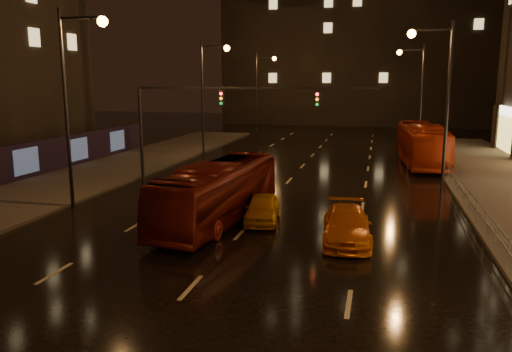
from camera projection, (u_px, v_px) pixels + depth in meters
The scene contains 9 objects.
ground at pixel (283, 187), 31.26m from camera, with size 140.00×140.00×0.00m, color black.
sidewalk_left at pixel (45, 191), 29.64m from camera, with size 7.00×70.00×0.15m, color #38332D.
building_distant at pixel (373, 5), 76.56m from camera, with size 44.00×16.00×36.00m, color black.
traffic_signal at pixel (206, 110), 31.56m from camera, with size 15.31×0.32×6.20m.
railing_right at pixel (463, 187), 26.79m from camera, with size 0.05×56.00×1.00m.
bus_red at pixel (219, 192), 23.28m from camera, with size 2.38×10.18×2.84m, color #64140E.
bus_curb at pixel (422, 144), 39.25m from camera, with size 2.71×11.60×3.23m, color #AF2D11.
taxi_near at pixel (262, 208), 23.39m from camera, with size 1.52×3.77×1.29m, color #EEA316.
taxi_far at pixel (346, 225), 20.53m from camera, with size 1.92×4.72×1.37m, color orange.
Camera 1 is at (5.62, -10.11, 6.51)m, focal length 35.00 mm.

